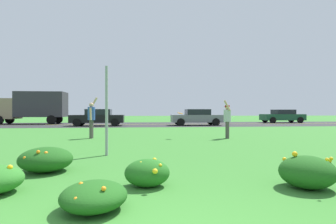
# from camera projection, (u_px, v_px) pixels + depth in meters

# --- Properties ---
(ground_plane) EXTENTS (120.00, 120.00, 0.00)m
(ground_plane) POSITION_uv_depth(u_px,v_px,m) (139.00, 136.00, 13.96)
(ground_plane) COLOR #387A2D
(highway_strip) EXTENTS (120.00, 9.61, 0.01)m
(highway_strip) POSITION_uv_depth(u_px,v_px,m) (140.00, 124.00, 25.92)
(highway_strip) COLOR #2D2D30
(highway_strip) RESTS_ON ground
(highway_center_stripe) EXTENTS (120.00, 0.16, 0.00)m
(highway_center_stripe) POSITION_uv_depth(u_px,v_px,m) (140.00, 124.00, 25.92)
(highway_center_stripe) COLOR yellow
(highway_center_stripe) RESTS_ON ground
(daylily_clump_mid_left) EXTENTS (1.09, 1.05, 0.52)m
(daylily_clump_mid_left) POSITION_uv_depth(u_px,v_px,m) (46.00, 159.00, 5.67)
(daylily_clump_mid_left) COLOR #1E5619
(daylily_clump_mid_left) RESTS_ON ground
(daylily_clump_mid_right) EXTENTS (0.86, 0.93, 0.37)m
(daylily_clump_mid_right) POSITION_uv_depth(u_px,v_px,m) (94.00, 196.00, 3.47)
(daylily_clump_mid_right) COLOR #1E5619
(daylily_clump_mid_right) RESTS_ON ground
(daylily_clump_front_center) EXTENTS (0.76, 0.69, 0.46)m
(daylily_clump_front_center) POSITION_uv_depth(u_px,v_px,m) (147.00, 173.00, 4.55)
(daylily_clump_front_center) COLOR #23661E
(daylily_clump_front_center) RESTS_ON ground
(daylily_clump_near_camera) EXTENTS (0.91, 0.87, 0.60)m
(daylily_clump_near_camera) POSITION_uv_depth(u_px,v_px,m) (307.00, 172.00, 4.46)
(daylily_clump_near_camera) COLOR #1E5619
(daylily_clump_near_camera) RESTS_ON ground
(sign_post_near_path) EXTENTS (0.07, 0.10, 2.58)m
(sign_post_near_path) POSITION_uv_depth(u_px,v_px,m) (107.00, 111.00, 7.76)
(sign_post_near_path) COLOR #93969B
(sign_post_near_path) RESTS_ON ground
(person_thrower_blue_shirt) EXTENTS (0.44, 0.50, 1.95)m
(person_thrower_blue_shirt) POSITION_uv_depth(u_px,v_px,m) (91.00, 117.00, 12.63)
(person_thrower_blue_shirt) COLOR #2D4C9E
(person_thrower_blue_shirt) RESTS_ON ground
(person_catcher_red_cap_gray_shirt) EXTENTS (0.41, 0.50, 1.79)m
(person_catcher_red_cap_gray_shirt) POSITION_uv_depth(u_px,v_px,m) (227.00, 118.00, 12.60)
(person_catcher_red_cap_gray_shirt) COLOR #B2B2B7
(person_catcher_red_cap_gray_shirt) RESTS_ON ground
(frisbee_orange) EXTENTS (0.27, 0.27, 0.11)m
(frisbee_orange) POSITION_uv_depth(u_px,v_px,m) (180.00, 113.00, 12.68)
(frisbee_orange) COLOR orange
(car_dark_green_leftmost) EXTENTS (4.50, 2.00, 1.45)m
(car_dark_green_leftmost) POSITION_uv_depth(u_px,v_px,m) (282.00, 116.00, 29.67)
(car_dark_green_leftmost) COLOR #194C2D
(car_dark_green_leftmost) RESTS_ON ground
(car_gray_center_left) EXTENTS (4.50, 2.00, 1.45)m
(car_gray_center_left) POSITION_uv_depth(u_px,v_px,m) (197.00, 117.00, 24.29)
(car_gray_center_left) COLOR slate
(car_gray_center_left) RESTS_ON ground
(car_black_center_right) EXTENTS (4.50, 2.00, 1.45)m
(car_black_center_right) POSITION_uv_depth(u_px,v_px,m) (98.00, 117.00, 23.40)
(car_black_center_right) COLOR black
(car_black_center_right) RESTS_ON ground
(box_truck_tan) EXTENTS (6.70, 2.46, 3.20)m
(box_truck_tan) POSITION_uv_depth(u_px,v_px,m) (32.00, 106.00, 26.97)
(box_truck_tan) COLOR #937F60
(box_truck_tan) RESTS_ON ground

